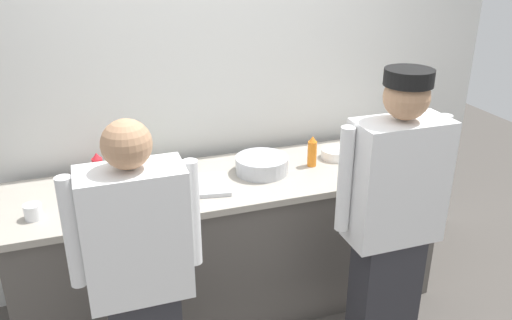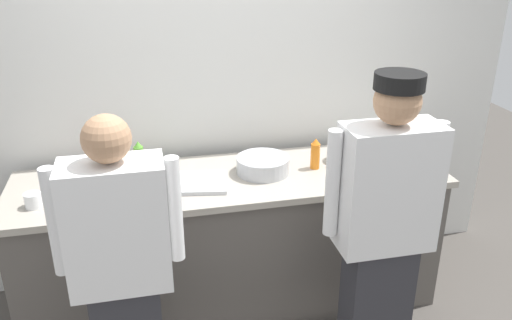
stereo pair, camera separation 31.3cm
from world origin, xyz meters
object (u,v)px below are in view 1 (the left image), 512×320
at_px(squeeze_bottle_secondary, 312,152).
at_px(ramekin_orange_sauce, 130,199).
at_px(ramekin_red_sauce, 351,147).
at_px(chef_near_left, 140,278).
at_px(plate_stack_front, 336,154).
at_px(mixing_bowl_steel, 262,165).
at_px(sheet_tray, 192,186).
at_px(squeeze_bottle_primary, 98,168).
at_px(squeeze_bottle_spare, 136,163).
at_px(deli_cup, 33,212).
at_px(plate_stack_rear, 375,159).
at_px(chef_center, 392,220).

height_order(squeeze_bottle_secondary, ramekin_orange_sauce, squeeze_bottle_secondary).
bearing_deg(squeeze_bottle_secondary, ramekin_red_sauce, 22.11).
bearing_deg(ramekin_red_sauce, chef_near_left, -149.94).
height_order(plate_stack_front, mixing_bowl_steel, mixing_bowl_steel).
bearing_deg(sheet_tray, ramekin_red_sauce, 10.46).
distance_m(squeeze_bottle_primary, ramekin_red_sauce, 1.64).
bearing_deg(squeeze_bottle_secondary, squeeze_bottle_primary, 170.89).
height_order(chef_near_left, ramekin_red_sauce, chef_near_left).
xyz_separation_m(squeeze_bottle_secondary, squeeze_bottle_spare, (-1.06, 0.16, 0.01)).
bearing_deg(squeeze_bottle_primary, deli_cup, -134.04).
height_order(sheet_tray, squeeze_bottle_secondary, squeeze_bottle_secondary).
distance_m(chef_near_left, plate_stack_front, 1.60).
bearing_deg(plate_stack_rear, ramekin_orange_sauce, -177.91).
bearing_deg(chef_near_left, ramekin_orange_sauce, 87.15).
distance_m(squeeze_bottle_secondary, ramekin_orange_sauce, 1.16).
bearing_deg(deli_cup, chef_center, -19.16).
bearing_deg(deli_cup, chef_near_left, -52.22).
bearing_deg(plate_stack_front, chef_near_left, -149.66).
height_order(plate_stack_front, squeeze_bottle_primary, squeeze_bottle_primary).
bearing_deg(ramekin_orange_sauce, plate_stack_front, 8.93).
bearing_deg(mixing_bowl_steel, sheet_tray, -170.72).
relative_size(chef_near_left, ramekin_red_sauce, 16.62).
bearing_deg(chef_center, mixing_bowl_steel, 119.74).
distance_m(chef_center, ramekin_orange_sauce, 1.39).
relative_size(chef_near_left, squeeze_bottle_secondary, 8.05).
xyz_separation_m(chef_near_left, plate_stack_front, (1.38, 0.81, 0.10)).
distance_m(squeeze_bottle_primary, ramekin_orange_sauce, 0.38).
xyz_separation_m(plate_stack_front, squeeze_bottle_spare, (-1.26, 0.10, 0.07)).
bearing_deg(plate_stack_front, ramekin_orange_sauce, -171.07).
bearing_deg(plate_stack_rear, ramekin_red_sauce, 100.55).
bearing_deg(chef_center, plate_stack_front, 83.41).
bearing_deg(squeeze_bottle_spare, mixing_bowl_steel, -11.93).
height_order(mixing_bowl_steel, squeeze_bottle_secondary, squeeze_bottle_secondary).
bearing_deg(deli_cup, squeeze_bottle_secondary, 5.41).
distance_m(squeeze_bottle_secondary, ramekin_red_sauce, 0.39).
xyz_separation_m(squeeze_bottle_spare, ramekin_red_sauce, (1.42, -0.02, -0.07)).
relative_size(sheet_tray, ramekin_orange_sauce, 5.17).
distance_m(chef_near_left, sheet_tray, 0.79).
bearing_deg(squeeze_bottle_spare, chef_center, -38.20).
bearing_deg(mixing_bowl_steel, chef_center, -60.26).
relative_size(plate_stack_front, squeeze_bottle_spare, 0.92).
distance_m(chef_near_left, ramekin_red_sauce, 1.77).
relative_size(squeeze_bottle_primary, squeeze_bottle_secondary, 0.90).
xyz_separation_m(chef_near_left, plate_stack_rear, (1.57, 0.65, 0.10)).
distance_m(plate_stack_rear, mixing_bowl_steel, 0.74).
height_order(chef_near_left, mixing_bowl_steel, chef_near_left).
bearing_deg(deli_cup, ramekin_orange_sauce, 0.86).
xyz_separation_m(mixing_bowl_steel, squeeze_bottle_primary, (-0.95, 0.20, 0.03)).
bearing_deg(squeeze_bottle_spare, ramekin_red_sauce, -0.74).
bearing_deg(squeeze_bottle_secondary, squeeze_bottle_spare, 171.29).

